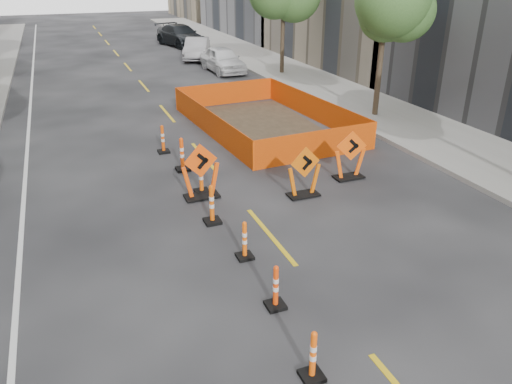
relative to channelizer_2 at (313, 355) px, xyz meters
name	(u,v)px	position (x,y,z in m)	size (l,w,h in m)	color
ground_plane	(356,337)	(1.20, 0.59, -0.47)	(140.00, 140.00, 0.00)	black
sidewalk_right	(386,114)	(10.20, 12.59, -0.40)	(4.00, 90.00, 0.15)	gray
tree_r_b	(385,9)	(9.60, 12.59, 4.05)	(2.80, 2.80, 5.95)	#382B1E
channelizer_2	(313,355)	(0.00, 0.00, 0.00)	(0.37, 0.37, 0.95)	#FF590A
channelizer_3	(276,287)	(0.19, 1.92, 0.00)	(0.38, 0.38, 0.96)	#F4410A
channelizer_4	(245,240)	(0.25, 3.84, 0.00)	(0.37, 0.37, 0.94)	#FA5B0A
channelizer_5	(212,204)	(0.06, 5.77, 0.06)	(0.42, 0.42, 1.08)	#EA5709
channelizer_6	(201,176)	(0.32, 7.69, 0.05)	(0.42, 0.42, 1.06)	#F15B0A
channelizer_7	(182,154)	(0.22, 9.61, 0.09)	(0.44, 0.44, 1.12)	#FF4C0A
channelizer_8	(163,139)	(-0.01, 11.53, 0.03)	(0.40, 0.40, 1.02)	#DE4B09
chevron_sign_left	(201,171)	(0.23, 7.36, 0.35)	(1.11, 0.66, 1.66)	#FF4E0A
chevron_sign_center	(304,172)	(3.01, 6.37, 0.29)	(1.02, 0.61, 1.53)	#E25F09
chevron_sign_right	(350,155)	(4.94, 7.04, 0.31)	(1.04, 0.62, 1.56)	#FF570A
safety_fence	(264,115)	(4.50, 13.04, 0.04)	(4.88, 8.30, 1.04)	#ED420C
parked_car_near	(223,60)	(6.53, 24.70, 0.29)	(1.80, 4.48, 1.53)	white
parked_car_mid	(197,49)	(6.25, 29.74, 0.25)	(1.53, 4.40, 1.45)	gray
parked_car_far	(181,35)	(6.68, 36.30, 0.36)	(2.33, 5.73, 1.66)	black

